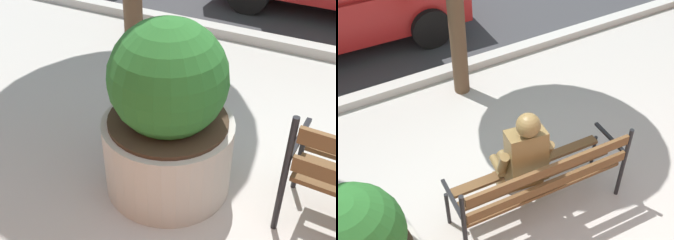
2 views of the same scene
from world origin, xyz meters
TOP-DOWN VIEW (x-y plane):
  - ground_plane at (0.00, 0.00)m, footprint 80.00×80.00m
  - curb_stone at (0.00, 2.90)m, footprint 60.00×0.20m
  - park_bench at (0.26, 0.17)m, footprint 1.82×0.61m
  - bronze_statue_seated at (0.16, 0.38)m, footprint 0.72×0.79m

SIDE VIEW (x-z plane):
  - ground_plane at x=0.00m, z-range 0.00..0.00m
  - curb_stone at x=0.00m, z-range 0.00..0.12m
  - park_bench at x=0.26m, z-range 0.07..1.02m
  - bronze_statue_seated at x=0.16m, z-range -0.02..1.35m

